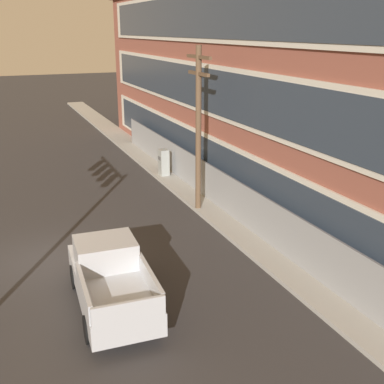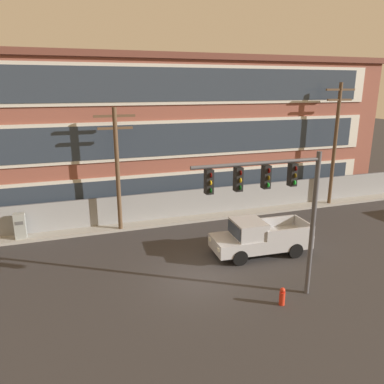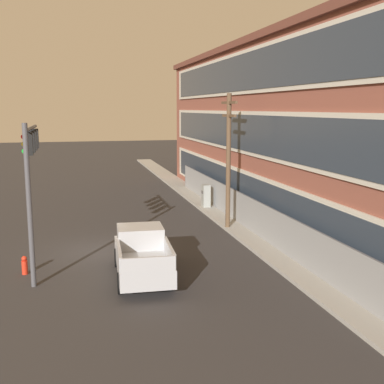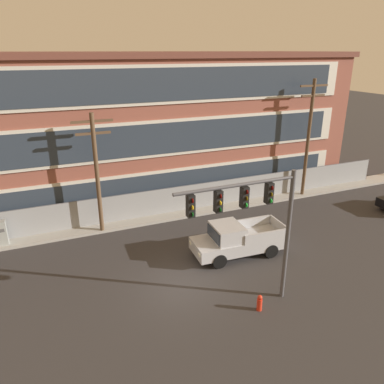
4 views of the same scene
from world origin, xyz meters
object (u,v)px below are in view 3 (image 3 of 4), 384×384
object	(u,v)px
traffic_signal_mast	(31,161)
utility_pole_near_corner	(229,155)
electrical_cabinet	(206,197)
pickup_truck_silver	(142,254)
fire_hydrant	(25,265)

from	to	relation	value
traffic_signal_mast	utility_pole_near_corner	distance (m)	11.13
traffic_signal_mast	electrical_cabinet	distance (m)	15.27
pickup_truck_silver	electrical_cabinet	distance (m)	13.72
pickup_truck_silver	utility_pole_near_corner	size ratio (longest dim) A/B	0.71
fire_hydrant	electrical_cabinet	bearing A→B (deg)	135.03
traffic_signal_mast	electrical_cabinet	xyz separation A→B (m)	(-10.54, 10.36, -3.84)
pickup_truck_silver	fire_hydrant	xyz separation A→B (m)	(-1.44, -4.69, -0.55)
traffic_signal_mast	fire_hydrant	distance (m)	4.33
pickup_truck_silver	electrical_cabinet	world-z (taller)	pickup_truck_silver
pickup_truck_silver	fire_hydrant	bearing A→B (deg)	-107.10
utility_pole_near_corner	electrical_cabinet	world-z (taller)	utility_pole_near_corner
utility_pole_near_corner	pickup_truck_silver	bearing A→B (deg)	-41.69
pickup_truck_silver	utility_pole_near_corner	bearing A→B (deg)	138.31
traffic_signal_mast	fire_hydrant	bearing A→B (deg)	-57.44
utility_pole_near_corner	electrical_cabinet	distance (m)	6.68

